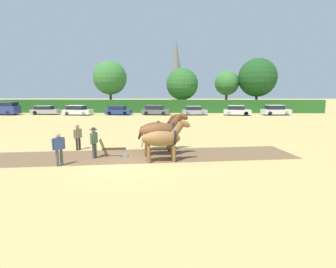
# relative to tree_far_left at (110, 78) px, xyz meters

# --- Properties ---
(ground_plane) EXTENTS (240.00, 240.00, 0.00)m
(ground_plane) POSITION_rel_tree_far_left_xyz_m (9.22, -34.56, -6.06)
(ground_plane) COLOR tan
(plowed_furrow_strip) EXTENTS (22.82, 6.32, 0.01)m
(plowed_furrow_strip) POSITION_rel_tree_far_left_xyz_m (7.14, -33.36, -6.05)
(plowed_furrow_strip) COLOR brown
(plowed_furrow_strip) RESTS_ON ground
(hedgerow) EXTENTS (55.91, 1.61, 2.25)m
(hedgerow) POSITION_rel_tree_far_left_xyz_m (9.22, -2.11, -4.93)
(hedgerow) COLOR #286023
(hedgerow) RESTS_ON ground
(tree_far_left) EXTENTS (6.00, 6.00, 9.07)m
(tree_far_left) POSITION_rel_tree_far_left_xyz_m (0.00, 0.00, 0.00)
(tree_far_left) COLOR #4C3823
(tree_far_left) RESTS_ON ground
(tree_left) EXTENTS (5.74, 5.74, 7.84)m
(tree_left) POSITION_rel_tree_far_left_xyz_m (12.99, 0.32, -1.10)
(tree_left) COLOR brown
(tree_left) RESTS_ON ground
(tree_center_left) EXTENTS (4.45, 4.45, 7.42)m
(tree_center_left) POSITION_rel_tree_far_left_xyz_m (21.25, 1.38, -0.89)
(tree_center_left) COLOR #4C3823
(tree_center_left) RESTS_ON ground
(tree_center) EXTENTS (6.84, 6.84, 9.55)m
(tree_center) POSITION_rel_tree_far_left_xyz_m (26.49, 0.36, 0.06)
(tree_center) COLOR #423323
(tree_center) RESTS_ON ground
(church_spire) EXTENTS (3.18, 3.18, 20.65)m
(church_spire) POSITION_rel_tree_far_left_xyz_m (12.34, 38.76, 4.75)
(church_spire) COLOR gray
(church_spire) RESTS_ON ground
(draft_horse_lead_left) EXTENTS (2.73, 1.11, 2.27)m
(draft_horse_lead_left) POSITION_rel_tree_far_left_xyz_m (10.80, -34.26, -4.82)
(draft_horse_lead_left) COLOR brown
(draft_horse_lead_left) RESTS_ON ground
(draft_horse_lead_right) EXTENTS (2.98, 1.31, 2.53)m
(draft_horse_lead_right) POSITION_rel_tree_far_left_xyz_m (10.62, -32.91, -4.62)
(draft_horse_lead_right) COLOR brown
(draft_horse_lead_right) RESTS_ON ground
(draft_horse_trail_left) EXTENTS (2.83, 1.30, 2.36)m
(draft_horse_trail_left) POSITION_rel_tree_far_left_xyz_m (10.44, -31.55, -4.75)
(draft_horse_trail_left) COLOR #513319
(draft_horse_trail_left) RESTS_ON ground
(plow) EXTENTS (1.62, 0.53, 1.13)m
(plow) POSITION_rel_tree_far_left_xyz_m (8.06, -33.24, -5.74)
(plow) COLOR #4C331E
(plow) RESTS_ON ground
(farmer_at_plow) EXTENTS (0.43, 0.66, 1.72)m
(farmer_at_plow) POSITION_rel_tree_far_left_xyz_m (6.91, -33.62, -5.04)
(farmer_at_plow) COLOR #4C4C4C
(farmer_at_plow) RESTS_ON ground
(farmer_beside_team) EXTENTS (0.46, 0.50, 1.64)m
(farmer_beside_team) POSITION_rel_tree_far_left_xyz_m (10.27, -29.51, -5.11)
(farmer_beside_team) COLOR #38332D
(farmer_beside_team) RESTS_ON ground
(farmer_onlooker_left) EXTENTS (0.47, 0.54, 1.68)m
(farmer_onlooker_left) POSITION_rel_tree_far_left_xyz_m (5.61, -35.20, -5.08)
(farmer_onlooker_left) COLOR #4C4C4C
(farmer_onlooker_left) RESTS_ON ground
(farmer_onlooker_right) EXTENTS (0.41, 0.57, 1.63)m
(farmer_onlooker_right) POSITION_rel_tree_far_left_xyz_m (5.27, -31.62, -5.11)
(farmer_onlooker_right) COLOR #38332D
(farmer_onlooker_right) RESTS_ON ground
(parked_van) EXTENTS (5.40, 2.19, 2.03)m
(parked_van) POSITION_rel_tree_far_left_xyz_m (-15.74, -6.96, -5.01)
(parked_van) COLOR navy
(parked_van) RESTS_ON ground
(parked_car_left) EXTENTS (4.33, 1.76, 1.41)m
(parked_car_left) POSITION_rel_tree_far_left_xyz_m (-9.21, -6.11, -5.37)
(parked_car_left) COLOR #9E9EA8
(parked_car_left) RESTS_ON ground
(parked_car_center_left) EXTENTS (4.64, 2.38, 1.53)m
(parked_car_center_left) POSITION_rel_tree_far_left_xyz_m (-3.66, -7.08, -5.32)
(parked_car_center_left) COLOR silver
(parked_car_center_left) RESTS_ON ground
(parked_car_center) EXTENTS (4.17, 2.21, 1.45)m
(parked_car_center) POSITION_rel_tree_far_left_xyz_m (2.68, -6.63, -5.36)
(parked_car_center) COLOR navy
(parked_car_center) RESTS_ON ground
(parked_car_center_right) EXTENTS (4.60, 2.42, 1.52)m
(parked_car_center_right) POSITION_rel_tree_far_left_xyz_m (8.56, -6.46, -5.33)
(parked_car_center_right) COLOR #565B66
(parked_car_center_right) RESTS_ON ground
(parked_car_right) EXTENTS (3.98, 2.13, 1.42)m
(parked_car_right) POSITION_rel_tree_far_left_xyz_m (14.65, -6.70, -5.37)
(parked_car_right) COLOR #9E9EA8
(parked_car_right) RESTS_ON ground
(parked_car_far_right) EXTENTS (4.25, 2.17, 1.54)m
(parked_car_far_right) POSITION_rel_tree_far_left_xyz_m (21.21, -7.03, -5.32)
(parked_car_far_right) COLOR silver
(parked_car_far_right) RESTS_ON ground
(parked_car_end_right) EXTENTS (4.38, 2.15, 1.58)m
(parked_car_end_right) POSITION_rel_tree_far_left_xyz_m (27.39, -6.57, -5.30)
(parked_car_end_right) COLOR silver
(parked_car_end_right) RESTS_ON ground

